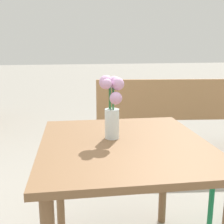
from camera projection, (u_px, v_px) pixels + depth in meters
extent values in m
cube|color=brown|center=(124.00, 145.00, 1.35)|extent=(0.86, 0.95, 0.03)
cylinder|color=brown|center=(59.00, 181.00, 1.75)|extent=(0.05, 0.05, 0.69)
cylinder|color=brown|center=(163.00, 175.00, 1.84)|extent=(0.05, 0.05, 0.69)
cylinder|color=silver|center=(112.00, 124.00, 1.38)|extent=(0.07, 0.07, 0.15)
cylinder|color=silver|center=(112.00, 129.00, 1.39)|extent=(0.06, 0.06, 0.08)
cylinder|color=#337038|center=(113.00, 112.00, 1.37)|extent=(0.01, 0.01, 0.24)
sphere|color=#CC99C6|center=(118.00, 84.00, 1.35)|extent=(0.06, 0.06, 0.06)
cylinder|color=#337038|center=(113.00, 112.00, 1.38)|extent=(0.01, 0.01, 0.24)
sphere|color=#CC99C6|center=(114.00, 83.00, 1.37)|extent=(0.07, 0.07, 0.07)
cylinder|color=#337038|center=(109.00, 112.00, 1.38)|extent=(0.01, 0.01, 0.25)
sphere|color=#CC99C6|center=(106.00, 82.00, 1.36)|extent=(0.07, 0.07, 0.07)
cylinder|color=#337038|center=(110.00, 112.00, 1.36)|extent=(0.01, 0.01, 0.25)
sphere|color=#CC99C6|center=(107.00, 84.00, 1.32)|extent=(0.05, 0.05, 0.05)
cylinder|color=#337038|center=(113.00, 119.00, 1.37)|extent=(0.01, 0.01, 0.18)
sphere|color=#CC99C6|center=(116.00, 98.00, 1.33)|extent=(0.06, 0.06, 0.06)
cylinder|color=#197A47|center=(211.00, 206.00, 1.71)|extent=(0.03, 0.03, 0.43)
cube|color=#9E7047|center=(184.00, 115.00, 3.08)|extent=(1.96, 0.68, 0.02)
cube|color=#9E7047|center=(190.00, 99.00, 2.88)|extent=(1.90, 0.36, 0.40)
cube|color=#9E7047|center=(102.00, 136.00, 3.08)|extent=(0.11, 0.33, 0.43)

